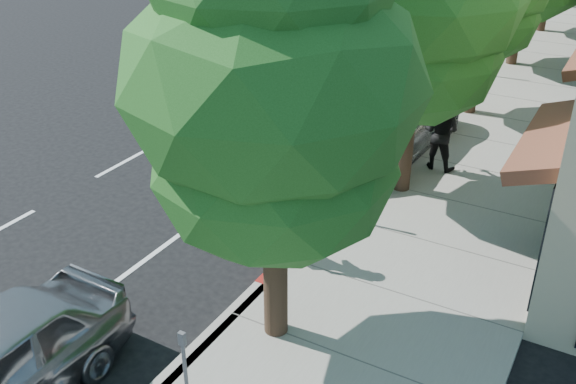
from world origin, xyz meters
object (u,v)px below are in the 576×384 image
Objects in this scene: bicycle at (243,200)px; pedestrian at (441,132)px; street_tree_0 at (273,90)px; cyclist at (295,226)px; dark_sedan at (387,70)px; dark_suv_far at (484,9)px; white_pickup at (440,32)px; silver_suv at (381,124)px.

pedestrian reaches higher than bicycle.
cyclist is at bearing 110.72° from street_tree_0.
street_tree_0 reaches higher than pedestrian.
dark_suv_far is (0.39, 11.55, -0.07)m from dark_sedan.
cyclist is at bearing -78.50° from white_pickup.
cyclist is at bearing -78.32° from dark_suv_far.
pedestrian is (1.79, -0.48, 0.31)m from silver_suv.
dark_suv_far is at bearing 85.51° from dark_sedan.
cyclist is at bearing 80.64° from pedestrian.
silver_suv is 5.03m from dark_sedan.
dark_sedan is 0.83× the size of white_pickup.
street_tree_0 is 4.22× the size of bicycle.
bicycle is at bearing -90.18° from dark_sedan.
silver_suv is at bearing -14.96° from cyclist.
bicycle is 0.34× the size of dark_sedan.
white_pickup is (-2.29, 16.51, -0.01)m from cyclist.
dark_sedan is at bearing 103.64° from street_tree_0.
street_tree_0 reaches higher than silver_suv.
dark_suv_far is at bearing 96.36° from street_tree_0.
street_tree_0 is 8.25m from pedestrian.
pedestrian is at bearing -40.25° from bicycle.
street_tree_0 is 1.65× the size of dark_suv_far.
cyclist is 2.18m from bicycle.
dark_sedan is at bearing 113.50° from silver_suv.
cyclist is 0.88× the size of pedestrian.
dark_sedan is at bearing -85.16° from dark_suv_far.
silver_suv is at bearing -72.80° from dark_sedan.
dark_sedan is at bearing -2.92° from bicycle.
silver_suv is (-1.40, 8.04, -3.59)m from street_tree_0.
dark_suv_far is at bearing 89.67° from white_pickup.
bicycle is 21.19m from dark_suv_far.
dark_sedan is 5.87m from white_pickup.
silver_suv is 3.00× the size of pedestrian.
pedestrian is at bearing -72.75° from dark_suv_far.
dark_sedan is 1.13× the size of dark_suv_far.
dark_suv_far is at bearing 98.35° from silver_suv.
bicycle is 15.52m from white_pickup.
pedestrian is at bearing -68.93° from white_pickup.
dark_suv_far is at bearing -5.27° from bicycle.
silver_suv is 1.35× the size of dark_suv_far.
cyclist is (-0.81, 2.13, -3.55)m from street_tree_0.
bicycle is at bearing -101.10° from silver_suv.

